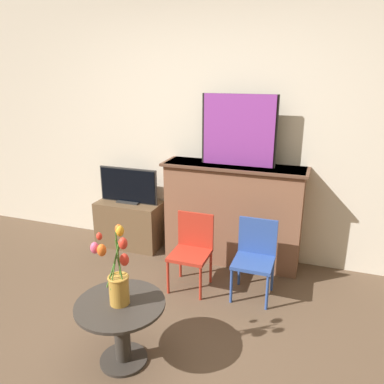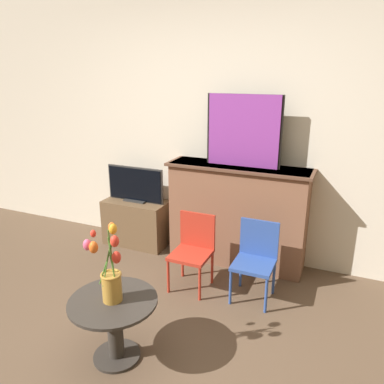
{
  "view_description": "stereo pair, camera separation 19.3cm",
  "coord_description": "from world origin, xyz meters",
  "px_view_note": "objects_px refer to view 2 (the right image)",
  "views": [
    {
      "loc": [
        1.06,
        -1.49,
        1.87
      ],
      "look_at": [
        0.11,
        1.2,
        0.94
      ],
      "focal_mm": 35.0,
      "sensor_mm": 36.0,
      "label": 1
    },
    {
      "loc": [
        1.24,
        -1.42,
        1.87
      ],
      "look_at": [
        0.11,
        1.2,
        0.94
      ],
      "focal_mm": 35.0,
      "sensor_mm": 36.0,
      "label": 2
    }
  ],
  "objects_px": {
    "painting": "(243,131)",
    "chair_red": "(193,247)",
    "chair_blue": "(256,256)",
    "vase_tulips": "(110,274)",
    "tv_monitor": "(135,185)"
  },
  "relations": [
    {
      "from": "chair_red",
      "to": "vase_tulips",
      "type": "xyz_separation_m",
      "value": [
        -0.12,
        -1.06,
        0.27
      ]
    },
    {
      "from": "chair_red",
      "to": "chair_blue",
      "type": "xyz_separation_m",
      "value": [
        0.55,
        0.05,
        0.0
      ]
    },
    {
      "from": "chair_blue",
      "to": "vase_tulips",
      "type": "distance_m",
      "value": 1.33
    },
    {
      "from": "painting",
      "to": "vase_tulips",
      "type": "relative_size",
      "value": 1.36
    },
    {
      "from": "tv_monitor",
      "to": "chair_red",
      "type": "xyz_separation_m",
      "value": [
        0.93,
        -0.55,
        -0.31
      ]
    },
    {
      "from": "chair_red",
      "to": "chair_blue",
      "type": "relative_size",
      "value": 1.0
    },
    {
      "from": "painting",
      "to": "chair_red",
      "type": "height_order",
      "value": "painting"
    },
    {
      "from": "tv_monitor",
      "to": "vase_tulips",
      "type": "xyz_separation_m",
      "value": [
        0.81,
        -1.61,
        -0.04
      ]
    },
    {
      "from": "painting",
      "to": "tv_monitor",
      "type": "distance_m",
      "value": 1.35
    },
    {
      "from": "painting",
      "to": "vase_tulips",
      "type": "height_order",
      "value": "painting"
    },
    {
      "from": "painting",
      "to": "vase_tulips",
      "type": "distance_m",
      "value": 1.82
    },
    {
      "from": "chair_red",
      "to": "vase_tulips",
      "type": "bearing_deg",
      "value": -96.38
    },
    {
      "from": "vase_tulips",
      "to": "chair_blue",
      "type": "bearing_deg",
      "value": 58.89
    },
    {
      "from": "tv_monitor",
      "to": "vase_tulips",
      "type": "height_order",
      "value": "vase_tulips"
    },
    {
      "from": "tv_monitor",
      "to": "chair_blue",
      "type": "height_order",
      "value": "tv_monitor"
    }
  ]
}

